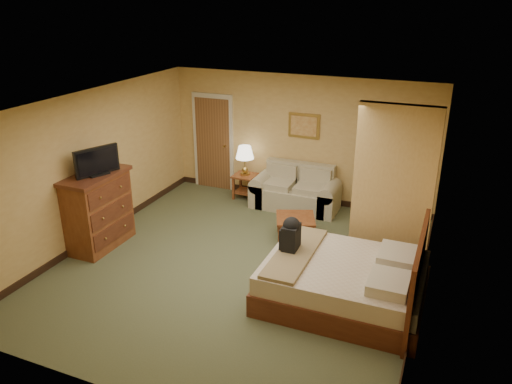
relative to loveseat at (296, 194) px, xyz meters
The scene contains 17 objects.
floor 2.59m from the loveseat, 91.97° to the right, with size 6.00×6.00×0.00m, color #4E5637.
ceiling 3.46m from the loveseat, 91.97° to the right, with size 6.00×6.00×0.00m, color white.
back_wall 1.10m from the loveseat, 101.72° to the left, with size 5.50×0.02×2.60m, color tan.
left_wall 3.96m from the loveseat, 137.81° to the right, with size 0.02×6.00×2.60m, color tan.
right_wall 3.84m from the loveseat, 44.03° to the right, with size 0.02×6.00×2.60m, color tan.
partition 2.83m from the loveseat, 38.64° to the right, with size 1.20×0.15×2.60m, color tan.
door 2.21m from the loveseat, 169.13° to the left, with size 0.94×0.16×2.10m.
baseboard 0.48m from the loveseat, 101.99° to the left, with size 5.50×0.02×0.12m, color black.
loveseat is the anchor object (origin of this frame).
side_table 1.15m from the loveseat, behind, with size 0.47×0.47×0.51m.
table_lamp 1.35m from the loveseat, behind, with size 0.38×0.38×0.62m.
coffee_table 1.43m from the loveseat, 71.88° to the right, with size 0.86×0.86×0.42m.
wall_picture 1.37m from the loveseat, 90.00° to the left, with size 0.64×0.04×0.50m.
dresser 3.85m from the loveseat, 131.96° to the right, with size 0.64×1.23×1.31m.
tv 3.97m from the loveseat, 130.83° to the right, with size 0.34×0.72×0.46m.
bed 3.38m from the loveseat, 59.30° to the right, with size 2.20×1.87×1.21m.
backpack 3.04m from the loveseat, 73.18° to the right, with size 0.25×0.32×0.54m.
Camera 1 is at (2.93, -6.35, 4.07)m, focal length 35.00 mm.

